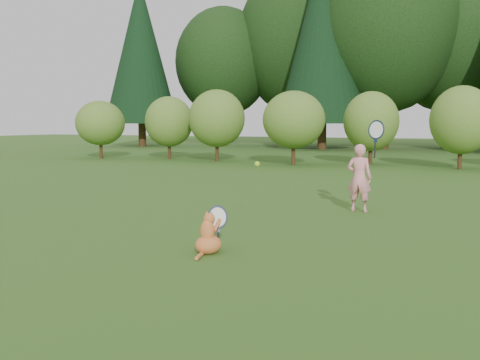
% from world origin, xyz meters
% --- Properties ---
extents(ground, '(100.00, 100.00, 0.00)m').
position_xyz_m(ground, '(0.00, 0.00, 0.00)').
color(ground, '#274C15').
rests_on(ground, ground).
extents(shrub_row, '(28.00, 3.00, 2.80)m').
position_xyz_m(shrub_row, '(0.00, 13.00, 1.40)').
color(shrub_row, '#4A7323').
rests_on(shrub_row, ground).
extents(woodland_backdrop, '(48.00, 10.00, 15.00)m').
position_xyz_m(woodland_backdrop, '(0.00, 23.00, 7.50)').
color(woodland_backdrop, black).
rests_on(woodland_backdrop, ground).
extents(child, '(0.66, 0.37, 1.76)m').
position_xyz_m(child, '(1.51, 2.93, 0.62)').
color(child, pink).
rests_on(child, ground).
extents(cat, '(0.41, 0.73, 0.67)m').
position_xyz_m(cat, '(0.51, -0.78, 0.26)').
color(cat, orange).
rests_on(cat, ground).
extents(tennis_ball, '(0.08, 0.08, 0.08)m').
position_xyz_m(tennis_ball, '(0.40, 0.98, 0.93)').
color(tennis_ball, '#9ED419').
rests_on(tennis_ball, ground).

